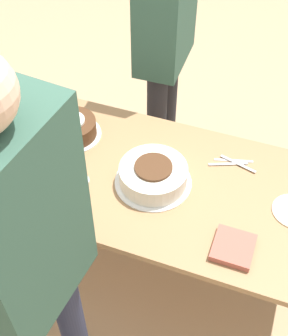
{
  "coord_description": "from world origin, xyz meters",
  "views": [
    {
      "loc": [
        -0.46,
        1.25,
        2.21
      ],
      "look_at": [
        0.0,
        0.0,
        0.79
      ],
      "focal_mm": 50.0,
      "sensor_mm": 36.0,
      "label": 1
    }
  ],
  "objects_px": {
    "cake_front_chocolate": "(72,128)",
    "person_watching": "(26,254)",
    "cake_center_white": "(153,175)",
    "person_cutting": "(165,26)",
    "cake_back_decorated": "(18,164)",
    "wine_glass_near": "(78,155)"
  },
  "relations": [
    {
      "from": "cake_back_decorated",
      "to": "person_cutting",
      "type": "relative_size",
      "value": 0.17
    },
    {
      "from": "wine_glass_near",
      "to": "cake_center_white",
      "type": "bearing_deg",
      "value": -161.23
    },
    {
      "from": "cake_center_white",
      "to": "cake_front_chocolate",
      "type": "height_order",
      "value": "cake_center_white"
    },
    {
      "from": "wine_glass_near",
      "to": "person_watching",
      "type": "bearing_deg",
      "value": 102.04
    },
    {
      "from": "wine_glass_near",
      "to": "person_cutting",
      "type": "xyz_separation_m",
      "value": [
        -0.07,
        -0.86,
        0.11
      ]
    },
    {
      "from": "cake_back_decorated",
      "to": "wine_glass_near",
      "type": "relative_size",
      "value": 1.21
    },
    {
      "from": "cake_front_chocolate",
      "to": "person_watching",
      "type": "bearing_deg",
      "value": 109.07
    },
    {
      "from": "person_watching",
      "to": "cake_center_white",
      "type": "bearing_deg",
      "value": -8.98
    },
    {
      "from": "wine_glass_near",
      "to": "person_cutting",
      "type": "height_order",
      "value": "person_cutting"
    },
    {
      "from": "person_cutting",
      "to": "cake_back_decorated",
      "type": "bearing_deg",
      "value": -21.99
    },
    {
      "from": "cake_front_chocolate",
      "to": "person_cutting",
      "type": "xyz_separation_m",
      "value": [
        -0.23,
        -0.62,
        0.22
      ]
    },
    {
      "from": "cake_front_chocolate",
      "to": "wine_glass_near",
      "type": "relative_size",
      "value": 1.12
    },
    {
      "from": "cake_center_white",
      "to": "person_watching",
      "type": "relative_size",
      "value": 0.19
    },
    {
      "from": "cake_center_white",
      "to": "cake_front_chocolate",
      "type": "relative_size",
      "value": 1.25
    },
    {
      "from": "cake_front_chocolate",
      "to": "person_watching",
      "type": "height_order",
      "value": "person_watching"
    },
    {
      "from": "cake_back_decorated",
      "to": "person_watching",
      "type": "height_order",
      "value": "person_watching"
    },
    {
      "from": "wine_glass_near",
      "to": "person_cutting",
      "type": "relative_size",
      "value": 0.14
    },
    {
      "from": "cake_back_decorated",
      "to": "wine_glass_near",
      "type": "bearing_deg",
      "value": -168.85
    },
    {
      "from": "cake_center_white",
      "to": "person_cutting",
      "type": "bearing_deg",
      "value": -74.6
    },
    {
      "from": "cake_center_white",
      "to": "person_watching",
      "type": "xyz_separation_m",
      "value": [
        0.17,
        0.65,
        0.27
      ]
    },
    {
      "from": "cake_back_decorated",
      "to": "person_watching",
      "type": "relative_size",
      "value": 0.16
    },
    {
      "from": "cake_center_white",
      "to": "wine_glass_near",
      "type": "relative_size",
      "value": 1.4
    }
  ]
}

